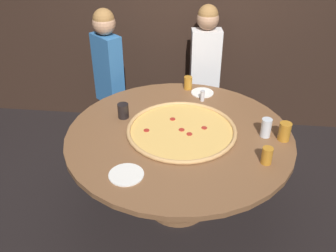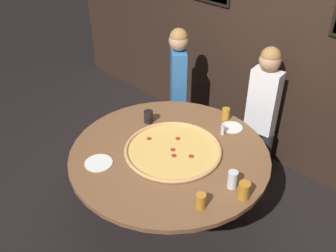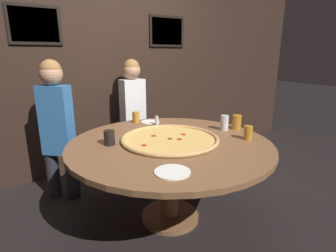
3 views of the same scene
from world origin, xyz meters
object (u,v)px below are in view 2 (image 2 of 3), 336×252
dining_table (169,162)px  drink_cup_front_edge (244,190)px  white_plate_right_side (99,163)px  diner_far_left (178,82)px  drink_cup_far_right (149,117)px  drink_cup_near_left (201,201)px  giant_pizza (173,150)px  diner_side_right (263,104)px  drink_cup_near_right (233,179)px  drink_cup_centre_back (226,114)px  condiment_shaker (223,130)px  white_plate_left_side (232,127)px

dining_table → drink_cup_front_edge: size_ratio=12.26×
white_plate_right_side → diner_far_left: 1.49m
drink_cup_far_right → drink_cup_near_left: 1.18m
giant_pizza → diner_side_right: bearing=82.6°
drink_cup_near_right → drink_cup_near_left: bearing=-94.9°
white_plate_right_side → diner_far_left: diner_far_left is taller
drink_cup_centre_back → dining_table: bearing=-91.4°
giant_pizza → drink_cup_near_left: bearing=-28.5°
drink_cup_near_left → drink_cup_centre_back: bearing=119.7°
condiment_shaker → diner_side_right: 0.63m
drink_cup_near_left → white_plate_right_side: (-0.91, -0.23, -0.06)m
diner_side_right → drink_cup_near_left: bearing=99.1°
drink_cup_centre_back → drink_cup_near_right: 0.94m
drink_cup_front_edge → condiment_shaker: (-0.61, 0.52, -0.02)m
white_plate_right_side → drink_cup_near_left: bearing=14.1°
drink_cup_centre_back → drink_cup_front_edge: bearing=-44.7°
drink_cup_far_right → drink_cup_near_right: drink_cup_near_right is taller
drink_cup_far_right → drink_cup_near_right: bearing=-7.7°
dining_table → drink_cup_far_right: bearing=158.5°
diner_side_right → white_plate_right_side: bearing=66.7°
giant_pizza → drink_cup_front_edge: 0.75m
drink_cup_front_edge → dining_table: bearing=-179.7°
drink_cup_far_right → drink_cup_near_right: (1.10, -0.15, 0.01)m
white_plate_left_side → diner_side_right: diner_side_right is taller
diner_far_left → white_plate_left_side: bearing=-153.1°
condiment_shaker → diner_far_left: bearing=158.4°
diner_side_right → diner_far_left: 0.96m
dining_table → diner_far_left: diner_far_left is taller
white_plate_right_side → drink_cup_far_right: bearing=103.3°
drink_cup_far_right → white_plate_right_side: size_ratio=0.52×
drink_cup_near_left → drink_cup_far_right: bearing=156.1°
giant_pizza → diner_far_left: (-0.78, 0.86, 0.05)m
drink_cup_front_edge → drink_cup_far_right: bearing=171.7°
drink_cup_front_edge → white_plate_right_side: 1.19m
diner_side_right → drink_cup_front_edge: bearing=109.6°
drink_cup_near_right → white_plate_right_side: (-0.94, -0.56, -0.07)m
condiment_shaker → dining_table: bearing=-106.4°
drink_cup_far_right → drink_cup_front_edge: drink_cup_front_edge is taller
drink_cup_far_right → white_plate_left_side: (0.62, 0.49, -0.06)m
white_plate_right_side → white_plate_left_side: bearing=69.3°
drink_cup_front_edge → white_plate_left_side: size_ratio=0.69×
dining_table → giant_pizza: (0.02, 0.03, 0.13)m
drink_cup_front_edge → white_plate_left_side: bearing=132.6°
drink_cup_far_right → white_plate_left_side: bearing=38.3°
drink_cup_front_edge → diner_far_left: size_ratio=0.10×
drink_cup_centre_back → diner_side_right: bearing=70.8°
drink_cup_far_right → drink_cup_front_edge: size_ratio=0.86×
dining_table → drink_cup_centre_back: (0.02, 0.74, 0.18)m
white_plate_left_side → white_plate_right_side: bearing=-110.7°
drink_cup_far_right → drink_cup_near_left: size_ratio=0.99×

